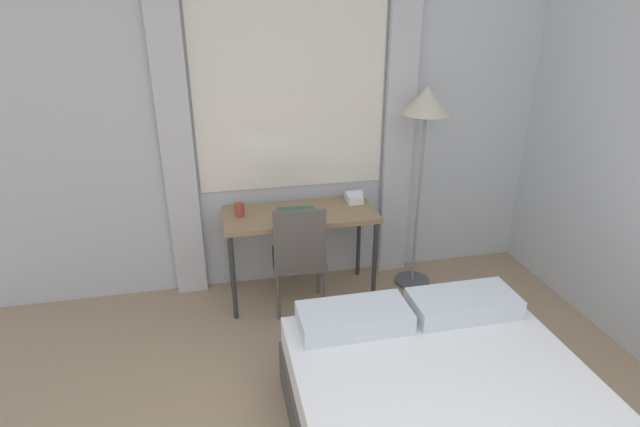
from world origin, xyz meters
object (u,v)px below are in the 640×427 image
at_px(standing_lamp, 425,121).
at_px(book, 296,212).
at_px(telephone, 354,197).
at_px(mug, 239,210).
at_px(desk, 300,220).
at_px(desk_chair, 299,254).

distance_m(standing_lamp, book, 1.20).
bearing_deg(telephone, book, -163.92).
relative_size(book, mug, 2.87).
distance_m(desk, standing_lamp, 1.22).
xyz_separation_m(book, mug, (-0.43, 0.05, 0.04)).
xyz_separation_m(desk, standing_lamp, (0.98, -0.01, 0.74)).
relative_size(desk, book, 3.96).
bearing_deg(standing_lamp, mug, 178.34).
bearing_deg(desk, desk_chair, -102.71).
xyz_separation_m(desk_chair, mug, (-0.41, 0.25, 0.30)).
bearing_deg(desk, mug, 176.40).
height_order(desk, telephone, telephone).
height_order(standing_lamp, book, standing_lamp).
distance_m(telephone, book, 0.52).
height_order(book, mug, mug).
xyz_separation_m(desk, desk_chair, (-0.05, -0.22, -0.18)).
bearing_deg(desk, telephone, 15.03).
bearing_deg(telephone, mug, -174.04).
distance_m(standing_lamp, telephone, 0.82).
bearing_deg(desk, book, -149.62).
bearing_deg(book, desk, 30.38).
height_order(desk, standing_lamp, standing_lamp).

